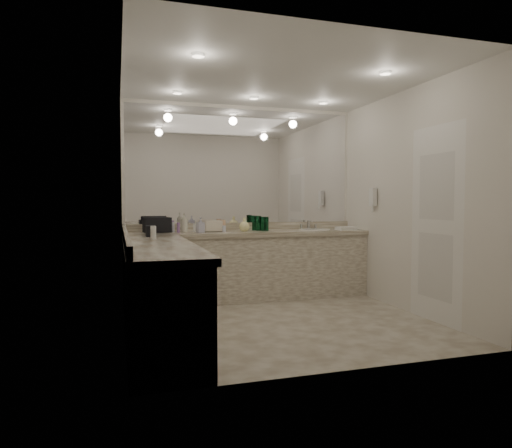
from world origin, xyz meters
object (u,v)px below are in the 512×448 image
object	(u,v)px
soap_bottle_c	(244,224)
soap_bottle_a	(184,223)
soap_bottle_b	(200,225)
cream_cosmetic_case	(213,227)
wall_phone	(373,197)
hand_towel	(346,228)
sink	(314,230)
black_toiletry_bag	(157,225)

from	to	relation	value
soap_bottle_c	soap_bottle_a	bearing A→B (deg)	173.81
soap_bottle_b	cream_cosmetic_case	bearing A→B (deg)	36.04
wall_phone	soap_bottle_b	world-z (taller)	wall_phone
hand_towel	soap_bottle_b	distance (m)	2.04
cream_cosmetic_case	hand_towel	bearing A→B (deg)	-12.04
wall_phone	soap_bottle_c	bearing A→B (deg)	162.83
sink	black_toiletry_bag	bearing A→B (deg)	179.26
wall_phone	black_toiletry_bag	xyz separation A→B (m)	(-2.74, 0.53, -0.36)
black_toiletry_bag	soap_bottle_c	xyz separation A→B (m)	(1.13, -0.03, -0.00)
soap_bottle_b	soap_bottle_c	bearing A→B (deg)	6.41
soap_bottle_b	soap_bottle_c	world-z (taller)	soap_bottle_b
cream_cosmetic_case	soap_bottle_a	distance (m)	0.37
soap_bottle_a	soap_bottle_c	world-z (taller)	soap_bottle_a
hand_towel	soap_bottle_a	world-z (taller)	soap_bottle_a
wall_phone	hand_towel	size ratio (longest dim) A/B	0.93
hand_towel	soap_bottle_c	distance (m)	1.45
wall_phone	cream_cosmetic_case	xyz separation A→B (m)	(-2.02, 0.56, -0.38)
soap_bottle_a	sink	bearing A→B (deg)	-2.64
sink	wall_phone	size ratio (longest dim) A/B	1.83
black_toiletry_bag	soap_bottle_a	xyz separation A→B (m)	(0.35, 0.05, 0.03)
soap_bottle_a	soap_bottle_b	distance (m)	0.24
sink	wall_phone	world-z (taller)	wall_phone
black_toiletry_bag	hand_towel	size ratio (longest dim) A/B	1.25
black_toiletry_bag	wall_phone	bearing A→B (deg)	-10.91
sink	hand_towel	world-z (taller)	hand_towel
soap_bottle_b	black_toiletry_bag	bearing A→B (deg)	169.71
soap_bottle_c	wall_phone	bearing A→B (deg)	-17.17
cream_cosmetic_case	soap_bottle_b	world-z (taller)	soap_bottle_b
sink	soap_bottle_b	distance (m)	1.61
black_toiletry_bag	hand_towel	xyz separation A→B (m)	(2.57, -0.12, -0.07)
hand_towel	wall_phone	bearing A→B (deg)	-67.67
hand_towel	soap_bottle_c	world-z (taller)	soap_bottle_c
cream_cosmetic_case	black_toiletry_bag	bearing A→B (deg)	175.63
hand_towel	soap_bottle_c	bearing A→B (deg)	176.48
black_toiletry_bag	soap_bottle_b	bearing A→B (deg)	-10.29
sink	hand_towel	bearing A→B (deg)	-11.75
sink	black_toiletry_bag	xyz separation A→B (m)	(-2.13, 0.03, 0.10)
wall_phone	cream_cosmetic_case	size ratio (longest dim) A/B	1.05
cream_cosmetic_case	soap_bottle_b	bearing A→B (deg)	-151.24
wall_phone	black_toiletry_bag	world-z (taller)	wall_phone
wall_phone	soap_bottle_a	bearing A→B (deg)	166.31
black_toiletry_bag	soap_bottle_a	bearing A→B (deg)	8.98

